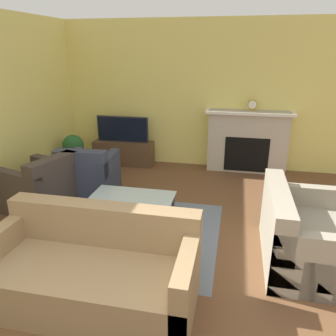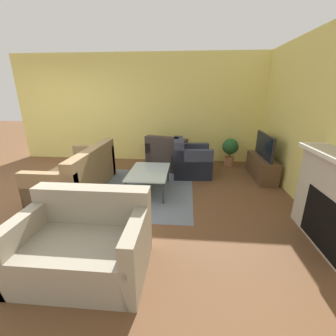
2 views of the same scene
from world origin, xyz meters
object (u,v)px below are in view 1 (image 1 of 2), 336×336
(couch_sectional, at_px, (93,272))
(potted_plant, at_px, (73,148))
(tv, at_px, (123,129))
(couch_loveseat, at_px, (302,237))
(armchair_by_window, at_px, (41,190))
(mantel_clock, at_px, (252,105))
(armchair_accent, at_px, (90,178))
(coffee_table, at_px, (130,201))

(couch_sectional, bearing_deg, potted_plant, 119.65)
(tv, height_order, potted_plant, tv)
(couch_loveseat, bearing_deg, armchair_by_window, 81.03)
(tv, distance_m, armchair_by_window, 2.21)
(armchair_by_window, bearing_deg, tv, -176.61)
(potted_plant, height_order, mantel_clock, mantel_clock)
(couch_loveseat, relative_size, armchair_by_window, 1.22)
(tv, relative_size, potted_plant, 1.47)
(armchair_by_window, height_order, potted_plant, armchair_by_window)
(armchair_by_window, bearing_deg, armchair_accent, 156.36)
(coffee_table, xyz_separation_m, potted_plant, (-1.68, 1.77, 0.07))
(tv, relative_size, couch_sectional, 0.55)
(couch_loveseat, bearing_deg, mantel_clock, 10.43)
(tv, xyz_separation_m, armchair_accent, (-0.02, -1.55, -0.41))
(couch_sectional, distance_m, coffee_table, 1.32)
(couch_sectional, bearing_deg, armchair_by_window, 134.05)
(tv, bearing_deg, armchair_accent, -90.71)
(couch_loveseat, distance_m, armchair_accent, 3.14)
(couch_loveseat, height_order, armchair_accent, same)
(tv, height_order, armchair_by_window, tv)
(armchair_accent, bearing_deg, potted_plant, -56.45)
(couch_sectional, distance_m, potted_plant, 3.55)
(potted_plant, distance_m, mantel_clock, 3.36)
(couch_sectional, height_order, couch_loveseat, same)
(armchair_by_window, xyz_separation_m, mantel_clock, (2.91, 2.23, 0.94))
(couch_sectional, xyz_separation_m, potted_plant, (-1.76, 3.09, 0.14))
(armchair_by_window, xyz_separation_m, potted_plant, (-0.28, 1.56, 0.13))
(tv, bearing_deg, potted_plant, -144.86)
(armchair_accent, relative_size, coffee_table, 0.80)
(armchair_accent, distance_m, coffee_table, 1.20)
(tv, height_order, armchair_accent, tv)
(couch_loveseat, height_order, armchair_by_window, same)
(coffee_table, bearing_deg, couch_sectional, -86.69)
(armchair_by_window, distance_m, mantel_clock, 3.78)
(tv, bearing_deg, mantel_clock, 2.68)
(tv, xyz_separation_m, coffee_table, (0.90, -2.32, -0.35))
(couch_sectional, xyz_separation_m, coffee_table, (-0.08, 1.32, 0.07))
(mantel_clock, bearing_deg, couch_loveseat, -79.57)
(coffee_table, bearing_deg, potted_plant, 133.49)
(mantel_clock, bearing_deg, armchair_by_window, -142.55)
(couch_sectional, bearing_deg, tv, 104.97)
(couch_sectional, relative_size, potted_plant, 2.70)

